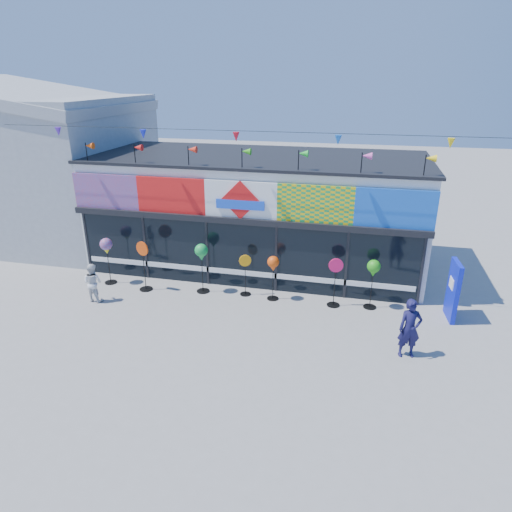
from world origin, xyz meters
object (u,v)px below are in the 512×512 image
(spinner_0, at_px, (106,247))
(spinner_1, at_px, (144,265))
(spinner_5, at_px, (335,281))
(spinner_3, at_px, (245,274))
(spinner_6, at_px, (373,270))
(spinner_4, at_px, (273,265))
(spinner_2, at_px, (201,254))
(blue_sign, at_px, (453,290))
(adult_man, at_px, (410,329))
(child, at_px, (93,282))

(spinner_0, height_order, spinner_1, spinner_1)
(spinner_5, bearing_deg, spinner_3, 177.74)
(spinner_0, xyz_separation_m, spinner_6, (8.92, 0.21, -0.04))
(spinner_3, bearing_deg, spinner_5, -2.26)
(spinner_0, bearing_deg, spinner_1, -8.50)
(spinner_3, bearing_deg, spinner_4, -6.26)
(spinner_2, distance_m, spinner_4, 2.41)
(blue_sign, distance_m, spinner_0, 11.25)
(spinner_6, bearing_deg, adult_man, -69.56)
(spinner_3, distance_m, spinner_4, 1.06)
(spinner_0, xyz_separation_m, spinner_1, (1.46, -0.22, -0.41))
(spinner_1, height_order, spinner_2, spinner_1)
(spinner_6, distance_m, adult_man, 2.72)
(spinner_2, bearing_deg, adult_man, -20.33)
(spinner_2, bearing_deg, spinner_0, -178.64)
(blue_sign, xyz_separation_m, spinner_2, (-7.83, 0.01, 0.46))
(spinner_3, xyz_separation_m, spinner_4, (0.95, -0.10, 0.45))
(spinner_2, bearing_deg, child, -156.06)
(spinner_2, relative_size, child, 1.34)
(blue_sign, xyz_separation_m, spinner_0, (-11.24, -0.08, 0.42))
(spinner_0, relative_size, spinner_6, 1.03)
(spinner_5, height_order, spinner_6, spinner_6)
(blue_sign, height_order, spinner_4, blue_sign)
(spinner_1, distance_m, spinner_6, 7.48)
(adult_man, bearing_deg, spinner_0, 154.24)
(blue_sign, relative_size, spinner_3, 1.28)
(spinner_6, xyz_separation_m, adult_man, (0.94, -2.51, -0.49))
(blue_sign, bearing_deg, spinner_0, 175.76)
(spinner_1, relative_size, spinner_5, 1.08)
(blue_sign, height_order, spinner_6, blue_sign)
(blue_sign, xyz_separation_m, spinner_6, (-2.33, 0.13, 0.38))
(spinner_1, distance_m, spinner_4, 4.38)
(spinner_1, bearing_deg, spinner_5, 2.64)
(spinner_2, relative_size, adult_man, 1.07)
(spinner_1, bearing_deg, spinner_2, 8.69)
(spinner_1, relative_size, child, 1.36)
(spinner_1, distance_m, spinner_2, 2.03)
(spinner_5, bearing_deg, spinner_4, 179.68)
(spinner_2, bearing_deg, spinner_4, 0.11)
(spinner_0, distance_m, spinner_5, 7.80)
(spinner_1, xyz_separation_m, spinner_5, (6.33, 0.29, -0.07))
(spinner_3, height_order, adult_man, adult_man)
(spinner_0, bearing_deg, spinner_4, 0.84)
(blue_sign, xyz_separation_m, spinner_3, (-6.38, 0.11, -0.16))
(spinner_2, xyz_separation_m, child, (-3.20, -1.42, -0.73))
(spinner_2, relative_size, spinner_6, 1.06)
(adult_man, height_order, child, adult_man)
(child, bearing_deg, spinner_0, -74.28)
(blue_sign, distance_m, adult_man, 2.76)
(spinner_0, relative_size, spinner_3, 1.17)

